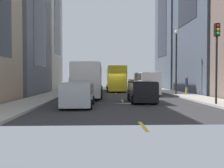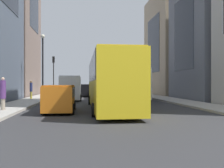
# 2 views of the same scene
# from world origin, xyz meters

# --- Properties ---
(ground_plane) EXTENTS (41.39, 41.39, 0.00)m
(ground_plane) POSITION_xyz_m (0.00, 0.00, 0.00)
(ground_plane) COLOR #333335
(sidewalk_west) EXTENTS (2.78, 44.00, 0.15)m
(sidewalk_west) POSITION_xyz_m (-7.31, 0.00, 0.07)
(sidewalk_west) COLOR #B2ADA3
(sidewalk_west) RESTS_ON ground
(sidewalk_east) EXTENTS (2.78, 44.00, 0.15)m
(sidewalk_east) POSITION_xyz_m (7.31, 0.00, 0.07)
(sidewalk_east) COLOR #B2ADA3
(sidewalk_east) RESTS_ON ground
(lane_stripe_0) EXTENTS (0.16, 2.00, 0.01)m
(lane_stripe_0) POSITION_xyz_m (0.00, -21.00, 0.01)
(lane_stripe_0) COLOR yellow
(lane_stripe_0) RESTS_ON ground
(lane_stripe_1) EXTENTS (0.16, 2.00, 0.01)m
(lane_stripe_1) POSITION_xyz_m (0.00, -10.50, 0.01)
(lane_stripe_1) COLOR yellow
(lane_stripe_1) RESTS_ON ground
(lane_stripe_2) EXTENTS (0.16, 2.00, 0.01)m
(lane_stripe_2) POSITION_xyz_m (0.00, 0.00, 0.01)
(lane_stripe_2) COLOR yellow
(lane_stripe_2) RESTS_ON ground
(lane_stripe_3) EXTENTS (0.16, 2.00, 0.01)m
(lane_stripe_3) POSITION_xyz_m (0.00, 10.50, 0.01)
(lane_stripe_3) COLOR yellow
(lane_stripe_3) RESTS_ON ground
(building_west_0) EXTENTS (8.83, 11.83, 15.66)m
(building_west_0) POSITION_xyz_m (-13.27, -14.72, 7.83)
(building_west_0) COLOR tan
(building_west_0) RESTS_ON ground
(building_west_1) EXTENTS (6.21, 9.63, 14.56)m
(building_west_1) POSITION_xyz_m (-11.97, -2.74, 7.28)
(building_west_1) COLOR slate
(building_west_1) RESTS_ON ground
(city_bus_white) EXTENTS (2.80, 11.82, 3.35)m
(city_bus_white) POSITION_xyz_m (-3.14, -5.11, 2.01)
(city_bus_white) COLOR silver
(city_bus_white) RESTS_ON ground
(streetcar_yellow) EXTENTS (2.70, 13.00, 3.59)m
(streetcar_yellow) POSITION_xyz_m (0.23, 6.36, 2.12)
(streetcar_yellow) COLOR yellow
(streetcar_yellow) RESTS_ON ground
(delivery_van_white) EXTENTS (2.25, 5.85, 2.58)m
(delivery_van_white) POSITION_xyz_m (3.31, -3.60, 1.51)
(delivery_van_white) COLOR white
(delivery_van_white) RESTS_ON ground
(car_black_0) EXTENTS (2.00, 4.31, 1.70)m
(car_black_0) POSITION_xyz_m (1.46, -11.58, 1.00)
(car_black_0) COLOR black
(car_black_0) RESTS_ON ground
(car_silver_1) EXTENTS (2.06, 4.43, 1.67)m
(car_silver_1) POSITION_xyz_m (-3.34, -14.33, 0.99)
(car_silver_1) COLOR #B7BABF
(car_silver_1) RESTS_ON ground
(car_orange_2) EXTENTS (1.89, 4.51, 1.70)m
(car_orange_2) POSITION_xyz_m (3.49, 7.68, 1.00)
(car_orange_2) COLOR orange
(car_orange_2) RESTS_ON ground
(pedestrian_crossing_mid) EXTENTS (0.36, 0.36, 2.05)m
(pedestrian_crossing_mid) POSITION_xyz_m (7.01, 7.51, 1.22)
(pedestrian_crossing_mid) COLOR gray
(pedestrian_crossing_mid) RESTS_ON ground
(pedestrian_waiting_curb) EXTENTS (0.30, 0.30, 1.98)m
(pedestrian_waiting_curb) POSITION_xyz_m (7.63, -4.45, 1.23)
(pedestrian_waiting_curb) COLOR gold
(pedestrian_waiting_curb) RESTS_ON ground
(traffic_light_near_corner) EXTENTS (0.32, 0.44, 5.63)m
(traffic_light_near_corner) POSITION_xyz_m (6.32, -14.18, 4.08)
(traffic_light_near_corner) COLOR black
(traffic_light_near_corner) RESTS_ON ground
(streetlamp_near) EXTENTS (0.44, 0.44, 7.07)m
(streetlamp_near) POSITION_xyz_m (6.42, -4.60, 4.48)
(streetlamp_near) COLOR black
(streetlamp_near) RESTS_ON ground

